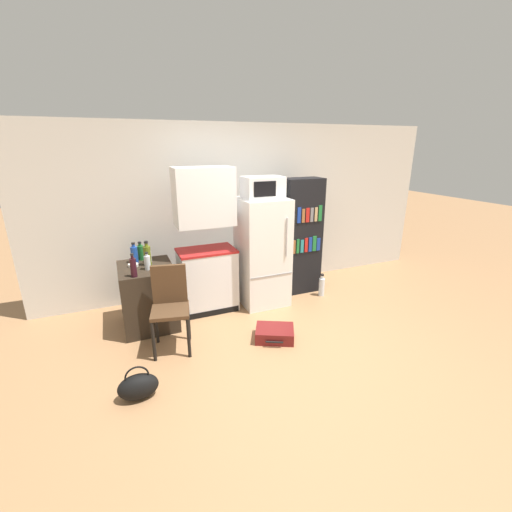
# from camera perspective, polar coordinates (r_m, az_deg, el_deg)

# --- Properties ---
(ground_plane) EXTENTS (24.00, 24.00, 0.00)m
(ground_plane) POSITION_cam_1_polar(r_m,az_deg,el_deg) (4.07, 7.37, -14.85)
(ground_plane) COLOR #A3754C
(wall_back) EXTENTS (6.40, 0.10, 2.51)m
(wall_back) POSITION_cam_1_polar(r_m,az_deg,el_deg) (5.39, -0.95, 7.97)
(wall_back) COLOR beige
(wall_back) RESTS_ON ground_plane
(side_table) EXTENTS (0.64, 0.75, 0.78)m
(side_table) POSITION_cam_1_polar(r_m,az_deg,el_deg) (4.53, -17.51, -6.33)
(side_table) COLOR #2D2319
(side_table) RESTS_ON ground_plane
(kitchen_hutch) EXTENTS (0.76, 0.49, 1.94)m
(kitchen_hutch) POSITION_cam_1_polar(r_m,az_deg,el_deg) (4.60, -8.32, 1.61)
(kitchen_hutch) COLOR white
(kitchen_hutch) RESTS_ON ground_plane
(refrigerator) EXTENTS (0.64, 0.66, 1.52)m
(refrigerator) POSITION_cam_1_polar(r_m,az_deg,el_deg) (4.83, 1.07, 0.69)
(refrigerator) COLOR white
(refrigerator) RESTS_ON ground_plane
(microwave) EXTENTS (0.53, 0.36, 0.29)m
(microwave) POSITION_cam_1_polar(r_m,az_deg,el_deg) (4.63, 1.14, 11.38)
(microwave) COLOR silver
(microwave) RESTS_ON refrigerator
(bookshelf) EXTENTS (0.59, 0.34, 1.74)m
(bookshelf) POSITION_cam_1_polar(r_m,az_deg,el_deg) (5.23, 7.45, 3.22)
(bookshelf) COLOR black
(bookshelf) RESTS_ON ground_plane
(bottle_clear_short) EXTENTS (0.07, 0.07, 0.21)m
(bottle_clear_short) POSITION_cam_1_polar(r_m,az_deg,el_deg) (4.25, -17.65, -1.00)
(bottle_clear_short) COLOR silver
(bottle_clear_short) RESTS_ON side_table
(bottle_wine_dark) EXTENTS (0.07, 0.07, 0.27)m
(bottle_wine_dark) POSITION_cam_1_polar(r_m,az_deg,el_deg) (4.06, -19.77, -1.74)
(bottle_wine_dark) COLOR black
(bottle_wine_dark) RESTS_ON side_table
(bottle_green_tall) EXTENTS (0.08, 0.08, 0.24)m
(bottle_green_tall) POSITION_cam_1_polar(r_m,az_deg,el_deg) (4.63, -18.69, 0.60)
(bottle_green_tall) COLOR #1E6028
(bottle_green_tall) RESTS_ON side_table
(bottle_olive_oil) EXTENTS (0.09, 0.09, 0.31)m
(bottle_olive_oil) POSITION_cam_1_polar(r_m,az_deg,el_deg) (4.39, -17.66, 0.13)
(bottle_olive_oil) COLOR #566619
(bottle_olive_oil) RESTS_ON side_table
(bottle_blue_soda) EXTENTS (0.08, 0.08, 0.26)m
(bottle_blue_soda) POSITION_cam_1_polar(r_m,az_deg,el_deg) (4.54, -19.62, 0.28)
(bottle_blue_soda) COLOR #1E47A3
(bottle_blue_soda) RESTS_ON side_table
(bottle_milk_white) EXTENTS (0.07, 0.07, 0.18)m
(bottle_milk_white) POSITION_cam_1_polar(r_m,az_deg,el_deg) (4.51, -17.47, -0.06)
(bottle_milk_white) COLOR white
(bottle_milk_white) RESTS_ON side_table
(bowl) EXTENTS (0.12, 0.12, 0.03)m
(bowl) POSITION_cam_1_polar(r_m,az_deg,el_deg) (4.44, -19.78, -1.44)
(bowl) COLOR silver
(bowl) RESTS_ON side_table
(chair) EXTENTS (0.47, 0.48, 0.95)m
(chair) POSITION_cam_1_polar(r_m,az_deg,el_deg) (3.92, -14.14, -7.17)
(chair) COLOR black
(chair) RESTS_ON ground_plane
(suitcase_large_flat) EXTENTS (0.55, 0.50, 0.14)m
(suitcase_large_flat) POSITION_cam_1_polar(r_m,az_deg,el_deg) (4.16, 3.13, -12.76)
(suitcase_large_flat) COLOR maroon
(suitcase_large_flat) RESTS_ON ground_plane
(handbag) EXTENTS (0.36, 0.20, 0.33)m
(handbag) POSITION_cam_1_polar(r_m,az_deg,el_deg) (3.47, -19.04, -19.85)
(handbag) COLOR black
(handbag) RESTS_ON ground_plane
(water_bottle_front) EXTENTS (0.09, 0.09, 0.35)m
(water_bottle_front) POSITION_cam_1_polar(r_m,az_deg,el_deg) (5.31, 10.88, -5.00)
(water_bottle_front) COLOR silver
(water_bottle_front) RESTS_ON ground_plane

